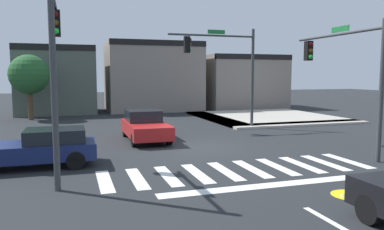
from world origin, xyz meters
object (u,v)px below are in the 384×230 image
at_px(car_navy, 36,148).
at_px(traffic_signal_northeast, 225,60).
at_px(roadside_tree, 29,75).
at_px(traffic_signal_southwest, 54,46).
at_px(car_red, 145,126).
at_px(traffic_signal_southeast, 344,63).

bearing_deg(car_navy, traffic_signal_northeast, -146.32).
xyz_separation_m(traffic_signal_northeast, roadside_tree, (-11.90, 9.05, -0.89)).
bearing_deg(traffic_signal_southwest, car_red, -32.85).
height_order(traffic_signal_southeast, roadside_tree, traffic_signal_southeast).
distance_m(traffic_signal_southeast, traffic_signal_southwest, 11.66).
xyz_separation_m(traffic_signal_southwest, car_navy, (-0.82, 1.73, -3.54)).
bearing_deg(roadside_tree, traffic_signal_southeast, -50.06).
relative_size(traffic_signal_southeast, roadside_tree, 1.14).
relative_size(traffic_signal_southeast, traffic_signal_southwest, 0.90).
bearing_deg(traffic_signal_southeast, car_red, 54.09).
height_order(traffic_signal_southwest, roadside_tree, traffic_signal_southwest).
height_order(traffic_signal_southwest, car_red, traffic_signal_southwest).
bearing_deg(car_navy, traffic_signal_southwest, 115.39).
height_order(traffic_signal_northeast, car_navy, traffic_signal_northeast).
bearing_deg(traffic_signal_southeast, car_navy, 85.32).
height_order(car_navy, roadside_tree, roadside_tree).
xyz_separation_m(traffic_signal_southeast, car_navy, (-12.46, 1.02, -3.14)).
relative_size(car_red, roadside_tree, 0.93).
bearing_deg(traffic_signal_southeast, traffic_signal_northeast, 15.93).
xyz_separation_m(traffic_signal_southwest, traffic_signal_northeast, (9.40, 8.54, 0.01)).
distance_m(traffic_signal_southeast, car_red, 9.90).
distance_m(traffic_signal_northeast, car_red, 6.83).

